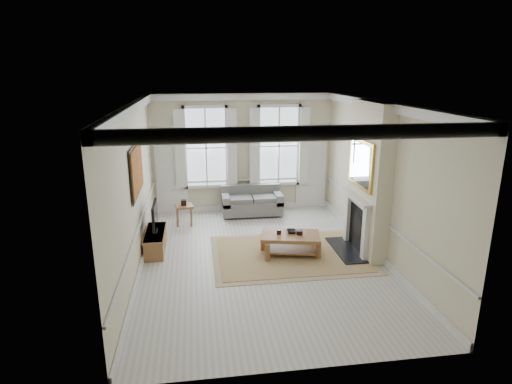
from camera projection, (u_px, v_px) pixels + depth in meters
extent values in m
plane|color=#B7B5AD|center=(262.00, 260.00, 9.40)|extent=(7.20, 7.20, 0.00)
plane|color=white|center=(262.00, 103.00, 8.45)|extent=(7.20, 7.20, 0.00)
plane|color=beige|center=(243.00, 153.00, 12.35)|extent=(5.20, 0.00, 5.20)
plane|color=beige|center=(134.00, 190.00, 8.57)|extent=(0.00, 7.20, 7.20)
plane|color=beige|center=(380.00, 181.00, 9.28)|extent=(0.00, 7.20, 7.20)
cube|color=silver|center=(172.00, 174.00, 12.18)|extent=(0.90, 0.08, 2.30)
cube|color=silver|center=(311.00, 170.00, 12.74)|extent=(0.90, 0.08, 2.30)
cube|color=#C56F21|center=(137.00, 170.00, 8.76)|extent=(0.05, 1.66, 1.06)
cube|color=beige|center=(369.00, 179.00, 9.45)|extent=(0.35, 1.70, 3.38)
cube|color=black|center=(346.00, 250.00, 9.85)|extent=(0.55, 1.50, 0.05)
cube|color=silver|center=(365.00, 236.00, 9.20)|extent=(0.10, 0.18, 1.15)
cube|color=silver|center=(347.00, 219.00, 10.25)|extent=(0.10, 0.18, 1.15)
cube|color=silver|center=(356.00, 197.00, 9.52)|extent=(0.20, 1.45, 0.06)
cube|color=black|center=(358.00, 228.00, 9.74)|extent=(0.02, 0.92, 1.00)
cube|color=gold|center=(361.00, 164.00, 9.32)|extent=(0.06, 1.26, 1.06)
cube|color=#5C5D5A|center=(252.00, 206.00, 12.25)|extent=(1.70, 0.83, 0.39)
cube|color=#5C5D5A|center=(251.00, 192.00, 12.45)|extent=(1.70, 0.20, 0.44)
cube|color=#5C5D5A|center=(226.00, 200.00, 12.09)|extent=(0.20, 0.83, 0.30)
cube|color=#5C5D5A|center=(278.00, 198.00, 12.29)|extent=(0.20, 0.83, 0.30)
cylinder|color=brown|center=(228.00, 218.00, 11.93)|extent=(0.06, 0.06, 0.08)
cylinder|color=brown|center=(275.00, 209.00, 12.69)|extent=(0.06, 0.06, 0.08)
cube|color=brown|center=(184.00, 206.00, 11.42)|extent=(0.52, 0.52, 0.06)
cube|color=brown|center=(178.00, 218.00, 11.31)|extent=(0.05, 0.05, 0.48)
cube|color=brown|center=(191.00, 218.00, 11.36)|extent=(0.05, 0.05, 0.48)
cube|color=brown|center=(178.00, 214.00, 11.64)|extent=(0.05, 0.05, 0.48)
cube|color=brown|center=(191.00, 213.00, 11.68)|extent=(0.05, 0.05, 0.48)
cube|color=#9C7F50|center=(290.00, 254.00, 9.68)|extent=(3.50, 2.60, 0.02)
cube|color=brown|center=(290.00, 236.00, 9.56)|extent=(1.43, 1.02, 0.08)
cube|color=brown|center=(268.00, 253.00, 9.28)|extent=(0.10, 0.10, 0.41)
cube|color=brown|center=(317.00, 250.00, 9.43)|extent=(0.10, 0.10, 0.41)
cube|color=brown|center=(264.00, 243.00, 9.82)|extent=(0.10, 0.10, 0.41)
cube|color=brown|center=(310.00, 240.00, 9.97)|extent=(0.10, 0.10, 0.41)
cylinder|color=black|center=(279.00, 232.00, 9.54)|extent=(0.10, 0.10, 0.10)
cylinder|color=black|center=(300.00, 233.00, 9.51)|extent=(0.13, 0.13, 0.10)
imported|color=black|center=(292.00, 231.00, 9.64)|extent=(0.28, 0.28, 0.06)
cube|color=brown|center=(156.00, 241.00, 9.83)|extent=(0.42, 1.30, 0.46)
cube|color=black|center=(156.00, 231.00, 9.77)|extent=(0.08, 0.30, 0.03)
cube|color=black|center=(155.00, 215.00, 9.66)|extent=(0.05, 0.90, 0.55)
cube|color=black|center=(156.00, 215.00, 9.66)|extent=(0.01, 0.83, 0.49)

